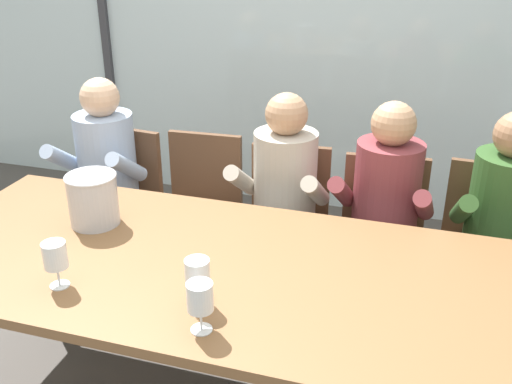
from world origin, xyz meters
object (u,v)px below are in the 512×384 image
at_px(chair_near_window_right, 484,241).
at_px(person_maroon_top, 382,211).
at_px(chair_left_of_center, 201,202).
at_px(person_pale_blue_shirt, 101,174).
at_px(chair_near_curtain, 121,195).
at_px(chair_right_of_center, 382,232).
at_px(person_olive_shirt, 504,226).
at_px(person_beige_jumper, 280,198).
at_px(dining_table, 229,280).
at_px(chair_center, 287,218).
at_px(wine_glass_center_pour, 55,256).
at_px(wine_glass_near_bucket, 197,274).
at_px(ice_bucket_primary, 93,199).
at_px(wine_glass_by_left_taster, 200,299).

distance_m(chair_near_window_right, person_maroon_top, 0.55).
distance_m(chair_left_of_center, person_pale_blue_shirt, 0.57).
xyz_separation_m(chair_near_curtain, chair_right_of_center, (1.48, -0.00, 0.00)).
distance_m(chair_right_of_center, person_olive_shirt, 0.58).
distance_m(chair_right_of_center, person_beige_jumper, 0.55).
relative_size(chair_near_curtain, person_beige_jumper, 0.74).
relative_size(dining_table, chair_center, 2.85).
xyz_separation_m(chair_right_of_center, person_pale_blue_shirt, (-1.52, -0.11, 0.17)).
height_order(chair_near_curtain, wine_glass_center_pour, wine_glass_center_pour).
bearing_deg(chair_center, chair_near_window_right, -3.60).
relative_size(chair_left_of_center, wine_glass_near_bucket, 5.14).
bearing_deg(chair_right_of_center, chair_near_curtain, 175.22).
height_order(chair_near_curtain, person_pale_blue_shirt, person_pale_blue_shirt).
bearing_deg(chair_near_curtain, ice_bucket_primary, -60.76).
height_order(person_pale_blue_shirt, person_maroon_top, same).
relative_size(person_olive_shirt, wine_glass_center_pour, 6.98).
distance_m(wine_glass_by_left_taster, wine_glass_near_bucket, 0.14).
distance_m(chair_near_window_right, wine_glass_center_pour, 2.01).
bearing_deg(chair_near_curtain, chair_right_of_center, 5.82).
relative_size(person_beige_jumper, wine_glass_by_left_taster, 6.98).
relative_size(dining_table, chair_near_curtain, 2.85).
bearing_deg(person_maroon_top, person_beige_jumper, -174.73).
distance_m(chair_near_curtain, person_pale_blue_shirt, 0.21).
xyz_separation_m(chair_center, chair_right_of_center, (0.49, -0.01, 0.00)).
distance_m(wine_glass_by_left_taster, wine_glass_center_pour, 0.58).
xyz_separation_m(ice_bucket_primary, wine_glass_by_left_taster, (0.70, -0.54, 0.00)).
bearing_deg(ice_bucket_primary, chair_near_window_right, 25.92).
xyz_separation_m(person_maroon_top, ice_bucket_primary, (-1.15, -0.64, 0.19)).
height_order(chair_right_of_center, wine_glass_center_pour, wine_glass_center_pour).
height_order(chair_center, ice_bucket_primary, ice_bucket_primary).
bearing_deg(chair_near_curtain, person_pale_blue_shirt, -102.90).
xyz_separation_m(chair_near_window_right, wine_glass_center_pour, (-1.52, -1.26, 0.37)).
bearing_deg(person_olive_shirt, person_pale_blue_shirt, 176.95).
height_order(person_olive_shirt, ice_bucket_primary, person_olive_shirt).
bearing_deg(wine_glass_center_pour, chair_near_window_right, 39.70).
bearing_deg(person_beige_jumper, chair_near_curtain, 175.99).
bearing_deg(ice_bucket_primary, person_beige_jumper, 44.39).
xyz_separation_m(chair_right_of_center, wine_glass_by_left_taster, (-0.45, -1.29, 0.37)).
bearing_deg(chair_near_window_right, person_pale_blue_shirt, -172.15).
bearing_deg(chair_left_of_center, wine_glass_by_left_taster, -70.40).
distance_m(chair_center, ice_bucket_primary, 1.07).
xyz_separation_m(dining_table, person_pale_blue_shirt, (-1.02, 0.79, -0.01)).
height_order(chair_near_curtain, chair_near_window_right, same).
relative_size(dining_table, person_pale_blue_shirt, 2.10).
xyz_separation_m(person_beige_jumper, person_olive_shirt, (1.05, 0.00, 0.00)).
bearing_deg(person_beige_jumper, chair_left_of_center, 164.37).
height_order(chair_left_of_center, chair_right_of_center, same).
bearing_deg(person_maroon_top, chair_right_of_center, 94.96).
bearing_deg(person_pale_blue_shirt, person_olive_shirt, -0.35).
bearing_deg(wine_glass_center_pour, wine_glass_by_left_taster, -8.32).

